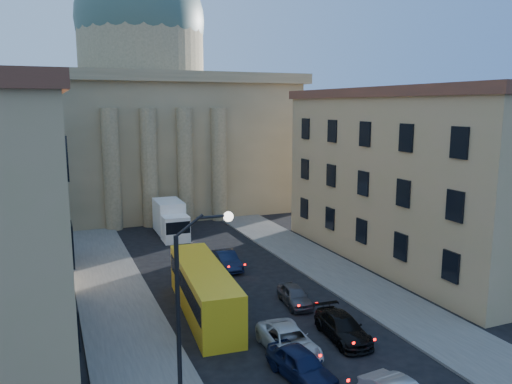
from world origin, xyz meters
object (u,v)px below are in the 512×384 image
Objects in this scene: car_left_near at (301,365)px; street_lamp at (190,296)px; city_bus at (204,289)px; box_truck at (171,220)px.

street_lamp is at bearing 175.91° from car_left_near.
street_lamp is 10.90m from city_bus.
car_left_near is at bearing 3.31° from street_lamp.
street_lamp reaches higher than city_bus.
car_left_near is 0.68× the size of box_truck.
street_lamp reaches higher than box_truck.
car_left_near is (5.59, 0.32, -4.53)m from street_lamp.
street_lamp is 1.36× the size of box_truck.
box_truck is (0.38, 29.26, 0.92)m from car_left_near.
city_bus reaches higher than car_left_near.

